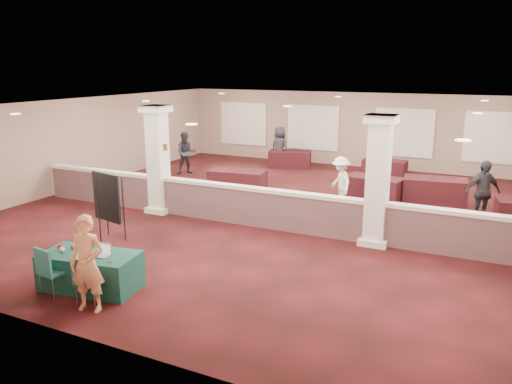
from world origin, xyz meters
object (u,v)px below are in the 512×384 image
at_px(far_table_back_center, 385,168).
at_px(far_table_front_center, 374,188).
at_px(easel_board, 107,198).
at_px(conf_chair_main, 88,277).
at_px(conf_chair_side, 50,267).
at_px(attendee_b, 341,182).
at_px(far_table_back_right, 435,190).
at_px(near_table, 91,271).
at_px(far_table_front_left, 238,181).
at_px(attendee_a, 186,153).
at_px(attendee_d, 279,147).
at_px(woman, 87,264).
at_px(attendee_c, 482,192).
at_px(far_table_back_left, 290,159).

bearing_deg(far_table_back_center, far_table_front_center, -83.64).
bearing_deg(easel_board, conf_chair_main, -41.37).
relative_size(conf_chair_side, attendee_b, 0.63).
xyz_separation_m(far_table_front_center, far_table_back_right, (1.86, 0.42, 0.02)).
relative_size(near_table, far_table_front_left, 0.99).
xyz_separation_m(easel_board, attendee_b, (4.38, 5.57, -0.31)).
height_order(far_table_back_center, attendee_a, attendee_a).
bearing_deg(attendee_d, woman, 114.53).
bearing_deg(conf_chair_main, far_table_front_center, 66.90).
bearing_deg(far_table_back_right, far_table_back_center, 125.30).
xyz_separation_m(woman, attendee_c, (6.14, 8.70, 0.00)).
xyz_separation_m(conf_chair_side, attendee_b, (3.17, 8.52, 0.20)).
height_order(far_table_back_right, attendee_c, attendee_c).
relative_size(woman, far_table_front_left, 0.92).
xyz_separation_m(attendee_b, attendee_c, (4.04, 0.08, 0.10)).
bearing_deg(far_table_front_center, easel_board, -126.41).
bearing_deg(attendee_c, attendee_d, 114.38).
relative_size(woman, attendee_d, 1.02).
bearing_deg(near_table, far_table_front_left, 88.24).
relative_size(conf_chair_side, attendee_a, 0.58).
relative_size(far_table_front_center, far_table_back_right, 0.94).
height_order(far_table_front_center, far_table_back_center, far_table_front_center).
bearing_deg(far_table_front_left, far_table_back_right, 14.08).
bearing_deg(conf_chair_side, easel_board, 121.24).
height_order(far_table_back_right, attendee_b, attendee_b).
bearing_deg(attendee_d, near_table, 112.20).
distance_m(near_table, attendee_c, 10.50).
xyz_separation_m(far_table_front_center, attendee_c, (3.29, -1.31, 0.52)).
bearing_deg(attendee_c, conf_chair_side, -164.60).
height_order(near_table, far_table_back_left, near_table).
height_order(conf_chair_main, attendee_d, attendee_d).
relative_size(attendee_b, attendee_c, 0.88).
relative_size(far_table_back_center, attendee_a, 0.97).
bearing_deg(easel_board, attendee_a, 121.99).
relative_size(far_table_front_left, far_table_front_center, 1.05).
xyz_separation_m(woman, far_table_back_left, (-1.65, 13.70, -0.53)).
bearing_deg(near_table, conf_chair_main, -57.90).
xyz_separation_m(conf_chair_side, far_table_front_center, (3.92, 9.91, -0.21)).
height_order(near_table, attendee_d, attendee_d).
bearing_deg(attendee_d, conf_chair_side, 110.14).
relative_size(conf_chair_side, far_table_front_left, 0.51).
xyz_separation_m(attendee_a, attendee_c, (11.11, -1.97, 0.04)).
bearing_deg(far_table_back_left, conf_chair_main, -83.66).
xyz_separation_m(conf_chair_side, woman, (1.07, -0.11, 0.30)).
xyz_separation_m(woman, attendee_b, (2.10, 8.62, -0.10)).
bearing_deg(woman, far_table_back_center, 65.89).
xyz_separation_m(near_table, far_table_back_left, (-1.00, 13.00, -0.00)).
bearing_deg(far_table_back_left, attendee_c, -32.71).
bearing_deg(far_table_front_center, attendee_a, 175.20).
bearing_deg(woman, attendee_c, 40.87).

